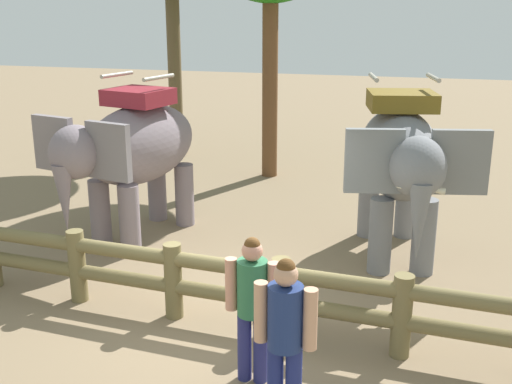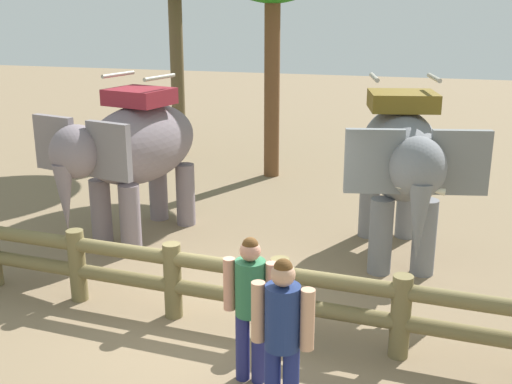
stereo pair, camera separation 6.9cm
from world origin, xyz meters
name	(u,v)px [view 2 (the right image)]	position (x,y,z in m)	size (l,w,h in m)	color
ground_plane	(227,323)	(0.00, 0.00, 0.00)	(60.00, 60.00, 0.00)	#7B664B
log_fence	(225,283)	(0.00, -0.07, 0.60)	(7.71, 0.77, 1.05)	brown
elephant_near_left	(134,149)	(-2.53, 2.59, 1.64)	(2.19, 3.48, 2.91)	slate
elephant_center	(401,160)	(2.00, 2.85, 1.68)	(2.17, 3.56, 2.99)	slate
tourist_woman_in_black	(282,331)	(1.18, -1.82, 1.03)	(0.63, 0.36, 1.79)	navy
tourist_man_in_blue	(250,300)	(0.67, -1.18, 0.99)	(0.61, 0.34, 1.71)	navy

